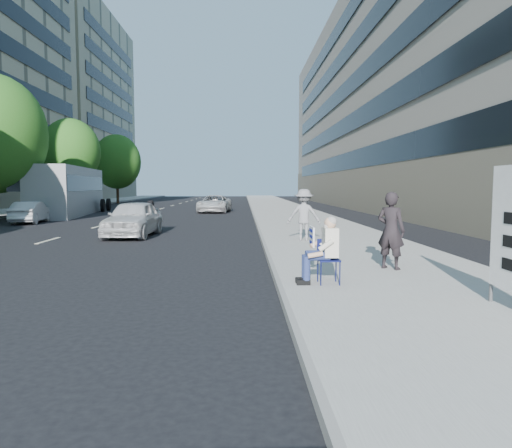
{
  "coord_description": "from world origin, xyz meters",
  "views": [
    {
      "loc": [
        0.75,
        -9.06,
        2.04
      ],
      "look_at": [
        1.1,
        3.06,
        1.02
      ],
      "focal_mm": 32.0,
      "sensor_mm": 36.0,
      "label": 1
    }
  ],
  "objects_px": {
    "pedestrian_woman": "(391,230)",
    "white_sedan_mid": "(31,212)",
    "bus": "(69,191)",
    "white_sedan_near": "(133,218)",
    "seated_protester": "(323,246)",
    "jogger": "(304,215)",
    "motorcycle": "(152,219)",
    "white_sedan_far": "(214,204)"
  },
  "relations": [
    {
      "from": "white_sedan_mid",
      "to": "motorcycle",
      "type": "relative_size",
      "value": 1.75
    },
    {
      "from": "white_sedan_far",
      "to": "bus",
      "type": "height_order",
      "value": "bus"
    },
    {
      "from": "bus",
      "to": "motorcycle",
      "type": "bearing_deg",
      "value": -64.65
    },
    {
      "from": "jogger",
      "to": "white_sedan_near",
      "type": "xyz_separation_m",
      "value": [
        -6.54,
        2.83,
        -0.31
      ]
    },
    {
      "from": "bus",
      "to": "jogger",
      "type": "bearing_deg",
      "value": -57.05
    },
    {
      "from": "white_sedan_far",
      "to": "white_sedan_near",
      "type": "bearing_deg",
      "value": -92.18
    },
    {
      "from": "jogger",
      "to": "white_sedan_far",
      "type": "relative_size",
      "value": 0.37
    },
    {
      "from": "pedestrian_woman",
      "to": "motorcycle",
      "type": "height_order",
      "value": "pedestrian_woman"
    },
    {
      "from": "seated_protester",
      "to": "jogger",
      "type": "height_order",
      "value": "jogger"
    },
    {
      "from": "white_sedan_near",
      "to": "white_sedan_far",
      "type": "xyz_separation_m",
      "value": [
        2.24,
        16.59,
        -0.07
      ]
    },
    {
      "from": "white_sedan_near",
      "to": "pedestrian_woman",
      "type": "bearing_deg",
      "value": -44.81
    },
    {
      "from": "seated_protester",
      "to": "white_sedan_far",
      "type": "bearing_deg",
      "value": 98.05
    },
    {
      "from": "seated_protester",
      "to": "white_sedan_near",
      "type": "relative_size",
      "value": 0.31
    },
    {
      "from": "seated_protester",
      "to": "white_sedan_mid",
      "type": "distance_m",
      "value": 21.15
    },
    {
      "from": "jogger",
      "to": "white_sedan_mid",
      "type": "bearing_deg",
      "value": -25.97
    },
    {
      "from": "jogger",
      "to": "bus",
      "type": "height_order",
      "value": "bus"
    },
    {
      "from": "white_sedan_mid",
      "to": "motorcycle",
      "type": "xyz_separation_m",
      "value": [
        7.71,
        -5.65,
        0.05
      ]
    },
    {
      "from": "white_sedan_near",
      "to": "jogger",
      "type": "bearing_deg",
      "value": -21.35
    },
    {
      "from": "pedestrian_woman",
      "to": "motorcycle",
      "type": "relative_size",
      "value": 0.86
    },
    {
      "from": "seated_protester",
      "to": "bus",
      "type": "distance_m",
      "value": 27.53
    },
    {
      "from": "seated_protester",
      "to": "jogger",
      "type": "distance_m",
      "value": 7.0
    },
    {
      "from": "white_sedan_near",
      "to": "seated_protester",
      "type": "bearing_deg",
      "value": -56.58
    },
    {
      "from": "jogger",
      "to": "bus",
      "type": "xyz_separation_m",
      "value": [
        -14.33,
        16.85,
        0.6
      ]
    },
    {
      "from": "pedestrian_woman",
      "to": "white_sedan_near",
      "type": "distance_m",
      "value": 11.39
    },
    {
      "from": "jogger",
      "to": "motorcycle",
      "type": "xyz_separation_m",
      "value": [
        -6.01,
        3.92,
        -0.4
      ]
    },
    {
      "from": "white_sedan_near",
      "to": "white_sedan_mid",
      "type": "distance_m",
      "value": 9.85
    },
    {
      "from": "seated_protester",
      "to": "white_sedan_mid",
      "type": "relative_size",
      "value": 0.37
    },
    {
      "from": "jogger",
      "to": "white_sedan_far",
      "type": "xyz_separation_m",
      "value": [
        -4.3,
        19.42,
        -0.38
      ]
    },
    {
      "from": "seated_protester",
      "to": "white_sedan_near",
      "type": "xyz_separation_m",
      "value": [
        -5.97,
        9.81,
        -0.15
      ]
    },
    {
      "from": "jogger",
      "to": "white_sedan_far",
      "type": "distance_m",
      "value": 19.89
    },
    {
      "from": "bus",
      "to": "pedestrian_woman",
      "type": "bearing_deg",
      "value": -62.54
    },
    {
      "from": "white_sedan_near",
      "to": "motorcycle",
      "type": "distance_m",
      "value": 1.21
    },
    {
      "from": "pedestrian_woman",
      "to": "bus",
      "type": "bearing_deg",
      "value": -13.39
    },
    {
      "from": "jogger",
      "to": "bus",
      "type": "distance_m",
      "value": 22.13
    },
    {
      "from": "jogger",
      "to": "white_sedan_far",
      "type": "bearing_deg",
      "value": -68.59
    },
    {
      "from": "white_sedan_near",
      "to": "motorcycle",
      "type": "relative_size",
      "value": 2.08
    },
    {
      "from": "jogger",
      "to": "motorcycle",
      "type": "distance_m",
      "value": 7.19
    },
    {
      "from": "pedestrian_woman",
      "to": "white_sedan_far",
      "type": "bearing_deg",
      "value": -35.74
    },
    {
      "from": "seated_protester",
      "to": "bus",
      "type": "height_order",
      "value": "bus"
    },
    {
      "from": "seated_protester",
      "to": "white_sedan_far",
      "type": "relative_size",
      "value": 0.28
    },
    {
      "from": "pedestrian_woman",
      "to": "white_sedan_mid",
      "type": "relative_size",
      "value": 0.49
    },
    {
      "from": "white_sedan_near",
      "to": "bus",
      "type": "bearing_deg",
      "value": 121.18
    }
  ]
}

